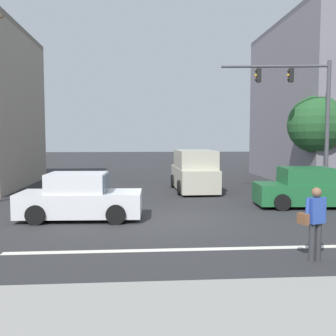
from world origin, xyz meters
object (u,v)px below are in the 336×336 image
Objects in this scene: street_tree at (316,125)px; sedan_crossing_rightbound at (307,189)px; pedestrian_foreground_with_bag at (315,219)px; traffic_light_mast at (306,106)px; sedan_approaching_near at (80,198)px; van_waiting_far at (194,172)px.

street_tree is 1.15× the size of sedan_crossing_rightbound.
sedan_crossing_rightbound is 2.52× the size of pedestrian_foreground_with_bag.
street_tree is 11.84m from pedestrian_foreground_with_bag.
traffic_light_mast is at bearing 69.69° from sedan_crossing_rightbound.
sedan_approaching_near is (-10.80, -5.57, -2.68)m from street_tree.
street_tree is 1.16× the size of sedan_approaching_near.
sedan_approaching_near is at bearing -168.83° from sedan_crossing_rightbound.
van_waiting_far reaches higher than sedan_approaching_near.
street_tree is 6.49m from van_waiting_far.
sedan_crossing_rightbound is at bearing -51.63° from van_waiting_far.
traffic_light_mast is at bearing -127.87° from street_tree.
street_tree is at bearing 52.13° from traffic_light_mast.
sedan_approaching_near is at bearing -126.37° from van_waiting_far.
traffic_light_mast is at bearing 67.91° from pedestrian_foreground_with_bag.
traffic_light_mast reaches higher than pedestrian_foreground_with_bag.
traffic_light_mast reaches higher than van_waiting_far.
sedan_crossing_rightbound is at bearing 11.17° from sedan_approaching_near.
sedan_approaching_near is 7.73m from pedestrian_foreground_with_bag.
traffic_light_mast is (-1.26, -1.62, 0.79)m from street_tree.
sedan_approaching_near is 8.20m from van_waiting_far.
street_tree is 2.89× the size of pedestrian_foreground_with_bag.
pedestrian_foreground_with_bag is (-2.78, -6.66, 0.24)m from sedan_crossing_rightbound.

